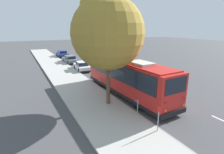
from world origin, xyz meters
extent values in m
plane|color=#474749|center=(0.00, 0.00, 0.00)|extent=(160.00, 160.00, 0.00)
cube|color=#B2AFA8|center=(0.00, 3.53, 0.07)|extent=(80.00, 4.03, 0.15)
cube|color=#9D9A94|center=(0.00, 1.45, 0.07)|extent=(80.00, 0.14, 0.15)
cube|color=red|center=(0.13, -0.07, 1.70)|extent=(11.10, 2.76, 2.80)
cube|color=black|center=(0.13, -0.07, 0.44)|extent=(11.16, 2.81, 0.28)
cube|color=black|center=(0.13, -0.07, 2.31)|extent=(10.21, 2.82, 1.34)
cube|color=black|center=(5.66, 0.12, 2.31)|extent=(0.10, 2.08, 1.40)
cube|color=black|center=(-5.41, -0.26, 2.41)|extent=(0.10, 1.91, 1.07)
cube|color=black|center=(5.66, 0.12, 2.96)|extent=(0.10, 1.72, 0.22)
cube|color=red|center=(0.13, -0.07, 3.14)|extent=(10.42, 2.52, 0.10)
cube|color=silver|center=(-1.84, -0.14, 3.26)|extent=(2.07, 1.42, 0.20)
cube|color=black|center=(5.69, 0.12, 0.48)|extent=(0.18, 2.41, 0.36)
cube|color=black|center=(-5.44, -0.27, 0.48)|extent=(0.18, 2.41, 0.36)
cylinder|color=red|center=(-5.53, 0.59, 1.42)|extent=(0.04, 0.18, 0.18)
cylinder|color=orange|center=(-5.53, 0.59, 0.92)|extent=(0.03, 0.14, 0.14)
cylinder|color=red|center=(-5.47, -1.12, 1.42)|extent=(0.04, 0.18, 0.18)
cylinder|color=orange|center=(-5.47, -1.12, 0.92)|extent=(0.03, 0.14, 0.14)
cube|color=white|center=(5.72, 0.92, 0.65)|extent=(0.05, 0.32, 0.18)
cube|color=white|center=(5.78, -0.67, 0.65)|extent=(0.05, 0.32, 0.18)
cube|color=black|center=(5.25, 1.46, 2.58)|extent=(0.06, 0.10, 0.24)
cylinder|color=black|center=(3.35, 1.08, 0.55)|extent=(1.11, 0.34, 1.10)
cylinder|color=slate|center=(3.35, 1.08, 0.55)|extent=(0.50, 0.34, 0.49)
cylinder|color=black|center=(3.42, -0.99, 0.55)|extent=(1.11, 0.34, 1.10)
cylinder|color=slate|center=(3.42, -0.99, 0.55)|extent=(0.50, 0.34, 0.49)
cylinder|color=black|center=(-3.00, 0.86, 0.55)|extent=(1.11, 0.34, 1.10)
cylinder|color=slate|center=(-3.00, 0.86, 0.55)|extent=(0.50, 0.34, 0.49)
cylinder|color=black|center=(-2.93, -1.21, 0.55)|extent=(1.11, 0.34, 1.10)
cylinder|color=slate|center=(-2.93, -1.21, 0.55)|extent=(0.50, 0.34, 0.49)
cube|color=silver|center=(11.19, 0.50, 0.47)|extent=(4.26, 1.88, 0.62)
cube|color=black|center=(11.09, 0.51, 1.02)|extent=(2.06, 1.52, 0.48)
cube|color=silver|center=(11.09, 0.51, 1.26)|extent=(1.98, 1.48, 0.05)
cube|color=black|center=(13.29, 0.37, 0.26)|extent=(0.18, 1.57, 0.20)
cube|color=black|center=(9.09, 0.64, 0.26)|extent=(0.18, 1.57, 0.20)
cylinder|color=black|center=(12.55, 1.15, 0.32)|extent=(0.64, 0.24, 0.63)
cylinder|color=slate|center=(12.55, 1.15, 0.32)|extent=(0.30, 0.24, 0.28)
cylinder|color=black|center=(12.46, -0.31, 0.32)|extent=(0.64, 0.24, 0.63)
cylinder|color=slate|center=(12.46, -0.31, 0.32)|extent=(0.30, 0.24, 0.28)
cylinder|color=black|center=(9.93, 1.32, 0.32)|extent=(0.64, 0.24, 0.63)
cylinder|color=slate|center=(9.93, 1.32, 0.32)|extent=(0.30, 0.24, 0.28)
cylinder|color=black|center=(9.83, -0.14, 0.32)|extent=(0.64, 0.24, 0.63)
cylinder|color=slate|center=(9.83, -0.14, 0.32)|extent=(0.30, 0.24, 0.28)
cube|color=slate|center=(17.62, 0.55, 0.47)|extent=(4.51, 1.79, 0.63)
cube|color=black|center=(17.50, 0.55, 1.03)|extent=(2.16, 1.48, 0.48)
cube|color=slate|center=(17.50, 0.55, 1.27)|extent=(2.07, 1.44, 0.05)
cube|color=black|center=(19.87, 0.63, 0.26)|extent=(0.14, 1.58, 0.20)
cube|color=black|center=(15.37, 0.47, 0.26)|extent=(0.14, 1.58, 0.20)
cylinder|color=black|center=(19.00, 1.34, 0.32)|extent=(0.65, 0.22, 0.64)
cylinder|color=slate|center=(19.00, 1.34, 0.32)|extent=(0.30, 0.23, 0.29)
cylinder|color=black|center=(19.05, -0.14, 0.32)|extent=(0.65, 0.22, 0.64)
cylinder|color=slate|center=(19.05, -0.14, 0.32)|extent=(0.30, 0.23, 0.29)
cylinder|color=black|center=(16.18, 1.24, 0.32)|extent=(0.65, 0.22, 0.64)
cylinder|color=slate|center=(16.18, 1.24, 0.32)|extent=(0.30, 0.23, 0.29)
cylinder|color=black|center=(16.24, -0.24, 0.32)|extent=(0.65, 0.22, 0.64)
cylinder|color=slate|center=(16.24, -0.24, 0.32)|extent=(0.30, 0.23, 0.29)
cube|color=navy|center=(25.02, 0.25, 0.49)|extent=(4.20, 1.91, 0.64)
cube|color=black|center=(24.91, 0.24, 1.05)|extent=(2.02, 1.58, 0.48)
cube|color=navy|center=(24.91, 0.24, 1.29)|extent=(1.94, 1.54, 0.05)
cube|color=black|center=(27.10, 0.34, 0.26)|extent=(0.16, 1.67, 0.20)
cube|color=black|center=(22.94, 0.15, 0.26)|extent=(0.16, 1.67, 0.20)
cylinder|color=black|center=(26.28, 1.09, 0.33)|extent=(0.67, 0.23, 0.66)
cylinder|color=slate|center=(26.28, 1.09, 0.33)|extent=(0.31, 0.23, 0.30)
cylinder|color=black|center=(26.35, -0.48, 0.33)|extent=(0.67, 0.23, 0.66)
cylinder|color=slate|center=(26.35, -0.48, 0.33)|extent=(0.31, 0.23, 0.30)
cylinder|color=black|center=(23.68, 0.97, 0.33)|extent=(0.67, 0.23, 0.66)
cylinder|color=slate|center=(23.68, 0.97, 0.33)|extent=(0.31, 0.23, 0.30)
cylinder|color=black|center=(23.75, -0.60, 0.33)|extent=(0.67, 0.23, 0.66)
cylinder|color=slate|center=(23.75, -0.60, 0.33)|extent=(0.31, 0.23, 0.30)
cylinder|color=brown|center=(-1.25, 2.50, 1.93)|extent=(0.31, 0.31, 3.56)
sphere|color=olive|center=(-1.25, 2.50, 5.57)|extent=(5.33, 5.33, 5.33)
sphere|color=#A58431|center=(-0.58, 2.50, 7.30)|extent=(3.46, 3.46, 3.46)
cylinder|color=gray|center=(-6.09, 1.72, 0.76)|extent=(0.06, 0.06, 1.22)
cube|color=red|center=(-6.09, 1.72, 1.51)|extent=(0.02, 0.22, 0.28)
cylinder|color=gray|center=(-4.09, 1.72, 0.74)|extent=(0.06, 0.06, 1.18)
cube|color=silver|center=(-1.50, -3.14, 0.00)|extent=(2.40, 0.14, 0.01)
cube|color=silver|center=(4.50, -3.14, 0.00)|extent=(2.40, 0.14, 0.01)
camera|label=1|loc=(-12.78, 8.30, 5.97)|focal=28.00mm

